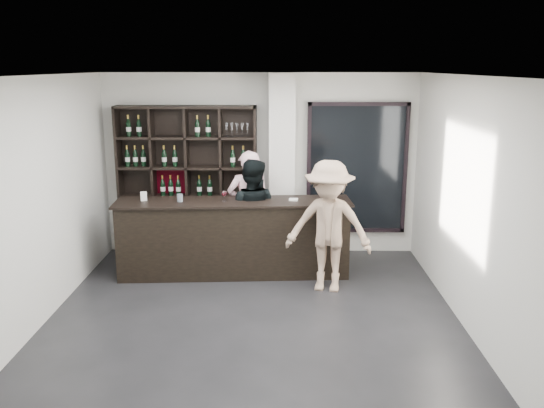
{
  "coord_description": "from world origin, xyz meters",
  "views": [
    {
      "loc": [
        0.33,
        -6.4,
        3.01
      ],
      "look_at": [
        0.21,
        1.1,
        1.19
      ],
      "focal_mm": 38.0,
      "sensor_mm": 36.0,
      "label": 1
    }
  ],
  "objects_px": {
    "wine_shelf": "(188,182)",
    "customer": "(329,226)",
    "tasting_counter": "(234,238)",
    "taster_black": "(252,215)",
    "taster_pink": "(249,209)"
  },
  "relations": [
    {
      "from": "wine_shelf",
      "to": "tasting_counter",
      "type": "distance_m",
      "value": 1.4
    },
    {
      "from": "wine_shelf",
      "to": "customer",
      "type": "relative_size",
      "value": 1.34
    },
    {
      "from": "wine_shelf",
      "to": "taster_pink",
      "type": "bearing_deg",
      "value": -27.04
    },
    {
      "from": "tasting_counter",
      "to": "customer",
      "type": "bearing_deg",
      "value": -26.32
    },
    {
      "from": "wine_shelf",
      "to": "customer",
      "type": "bearing_deg",
      "value": -35.47
    },
    {
      "from": "wine_shelf",
      "to": "customer",
      "type": "xyz_separation_m",
      "value": [
        2.13,
        -1.52,
        -0.3
      ]
    },
    {
      "from": "wine_shelf",
      "to": "taster_pink",
      "type": "xyz_separation_m",
      "value": [
        1.0,
        -0.51,
        -0.31
      ]
    },
    {
      "from": "wine_shelf",
      "to": "tasting_counter",
      "type": "xyz_separation_m",
      "value": [
        0.8,
        -0.95,
        -0.64
      ]
    },
    {
      "from": "taster_pink",
      "to": "taster_black",
      "type": "xyz_separation_m",
      "value": [
        0.05,
        -0.2,
        -0.05
      ]
    },
    {
      "from": "taster_black",
      "to": "customer",
      "type": "distance_m",
      "value": 1.34
    },
    {
      "from": "tasting_counter",
      "to": "customer",
      "type": "xyz_separation_m",
      "value": [
        1.33,
        -0.56,
        0.34
      ]
    },
    {
      "from": "tasting_counter",
      "to": "taster_pink",
      "type": "relative_size",
      "value": 1.9
    },
    {
      "from": "tasting_counter",
      "to": "customer",
      "type": "height_order",
      "value": "customer"
    },
    {
      "from": "wine_shelf",
      "to": "taster_black",
      "type": "xyz_separation_m",
      "value": [
        1.05,
        -0.72,
        -0.36
      ]
    },
    {
      "from": "wine_shelf",
      "to": "taster_black",
      "type": "relative_size",
      "value": 1.43
    }
  ]
}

